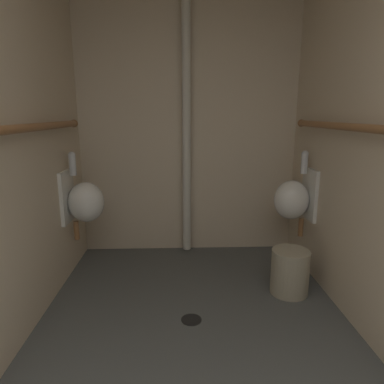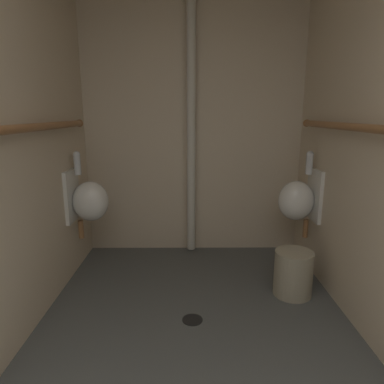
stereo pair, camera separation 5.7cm
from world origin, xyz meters
name	(u,v)px [view 1 (the left image)]	position (x,y,z in m)	size (l,w,h in m)	color
floor	(197,370)	(0.00, 1.70, -0.04)	(2.21, 3.51, 0.08)	#4C4F4C
wall_back	(188,119)	(0.00, 3.42, 1.31)	(2.21, 0.06, 2.63)	beige
urinal_left_mid	(83,201)	(-0.90, 2.87, 0.65)	(0.32, 0.30, 0.76)	silver
urinal_right_mid	(294,199)	(0.90, 2.88, 0.65)	(0.32, 0.30, 0.76)	silver
standpipe_back_wall	(186,119)	(-0.02, 3.31, 1.31)	(0.08, 0.08, 2.58)	beige
floor_drain	(191,319)	(-0.02, 2.12, 0.00)	(0.14, 0.14, 0.01)	black
waste_bin	(290,272)	(0.76, 2.45, 0.17)	(0.29, 0.29, 0.35)	#9E937A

